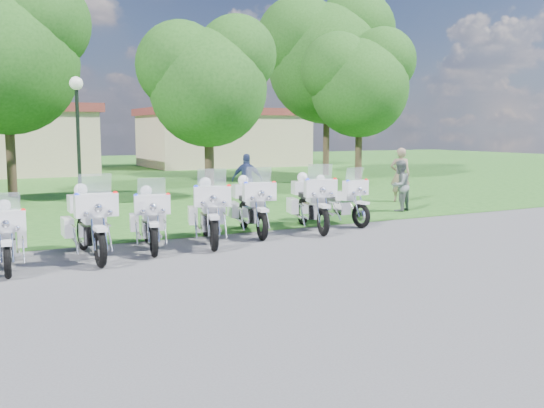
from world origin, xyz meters
name	(u,v)px	position (x,y,z in m)	size (l,w,h in m)	color
ground	(297,255)	(0.00, 0.00, 0.00)	(100.00, 100.00, 0.00)	#4F4F53
grass_lawn	(74,173)	(0.00, 27.00, 0.00)	(100.00, 48.00, 0.01)	#245D1D
motorcycle_1	(6,235)	(-5.48, 1.56, 0.63)	(0.81, 2.25, 1.51)	black
motorcycle_2	(89,221)	(-3.89, 1.84, 0.75)	(0.88, 2.65, 1.78)	black
motorcycle_3	(149,218)	(-2.52, 2.18, 0.68)	(1.09, 2.40, 1.63)	black
motorcycle_4	(209,211)	(-1.09, 2.25, 0.74)	(1.33, 2.58, 1.78)	black
motorcycle_5	(251,205)	(0.32, 2.93, 0.72)	(1.16, 2.56, 1.73)	black
motorcycle_6	(311,201)	(2.00, 2.78, 0.74)	(1.28, 2.59, 1.77)	black
motorcycle_7	(337,199)	(3.17, 3.28, 0.67)	(0.94, 2.40, 1.61)	black
lamp_post	(77,110)	(-2.61, 10.08, 3.27)	(0.44, 0.44, 4.35)	black
tree_1	(4,49)	(-4.40, 14.92, 5.68)	(6.44, 5.49, 8.58)	#38281C
tree_2	(207,77)	(2.33, 10.96, 4.60)	(5.21, 4.45, 6.95)	#38281C
tree_3	(359,79)	(12.38, 15.27, 5.21)	(5.91, 5.04, 7.88)	#38281C
tree_4	(326,53)	(12.58, 18.77, 6.92)	(7.84, 6.69, 10.45)	#38281C
building_east	(223,137)	(11.00, 30.00, 2.07)	(11.44, 7.28, 4.10)	tan
bystander_a	(400,175)	(8.04, 6.50, 0.98)	(0.71, 0.47, 1.96)	gray
bystander_b	(400,186)	(6.32, 4.44, 0.82)	(0.80, 0.62, 1.64)	slate
bystander_c	(247,180)	(2.62, 8.04, 0.89)	(1.05, 0.44, 1.79)	navy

